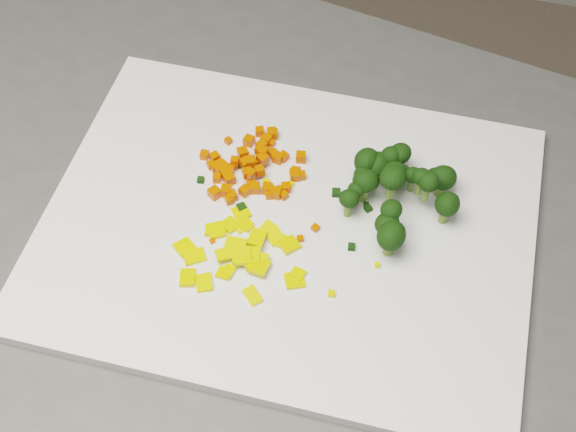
% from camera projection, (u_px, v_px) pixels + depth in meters
% --- Properties ---
extents(counter_block, '(1.12, 0.88, 0.90)m').
position_uv_depth(counter_block, '(298.00, 432.00, 1.13)').
color(counter_block, '#4B4B48').
rests_on(counter_block, ground).
extents(cutting_board, '(0.47, 0.37, 0.01)m').
position_uv_depth(cutting_board, '(288.00, 226.00, 0.78)').
color(cutting_board, white).
rests_on(cutting_board, counter_block).
extents(carrot_pile, '(0.10, 0.10, 0.03)m').
position_uv_depth(carrot_pile, '(252.00, 159.00, 0.80)').
color(carrot_pile, '#D54102').
rests_on(carrot_pile, cutting_board).
extents(pepper_pile, '(0.12, 0.12, 0.02)m').
position_uv_depth(pepper_pile, '(236.00, 253.00, 0.74)').
color(pepper_pile, yellow).
rests_on(pepper_pile, cutting_board).
extents(broccoli_pile, '(0.12, 0.12, 0.06)m').
position_uv_depth(broccoli_pile, '(410.00, 197.00, 0.75)').
color(broccoli_pile, black).
rests_on(broccoli_pile, cutting_board).
extents(carrot_cube_0, '(0.01, 0.01, 0.01)m').
position_uv_depth(carrot_cube_0, '(271.00, 143.00, 0.83)').
color(carrot_cube_0, '#D54102').
rests_on(carrot_cube_0, carrot_pile).
extents(carrot_cube_1, '(0.01, 0.01, 0.01)m').
position_uv_depth(carrot_cube_1, '(252.00, 163.00, 0.80)').
color(carrot_cube_1, '#D54102').
rests_on(carrot_cube_1, carrot_pile).
extents(carrot_cube_2, '(0.01, 0.01, 0.01)m').
position_uv_depth(carrot_cube_2, '(243.00, 153.00, 0.82)').
color(carrot_cube_2, '#D54102').
rests_on(carrot_cube_2, carrot_pile).
extents(carrot_cube_3, '(0.01, 0.01, 0.01)m').
position_uv_depth(carrot_cube_3, '(280.00, 189.00, 0.79)').
color(carrot_cube_3, '#D54102').
rests_on(carrot_cube_3, carrot_pile).
extents(carrot_cube_4, '(0.01, 0.01, 0.01)m').
position_uv_depth(carrot_cube_4, '(278.00, 158.00, 0.82)').
color(carrot_cube_4, '#D54102').
rests_on(carrot_cube_4, carrot_pile).
extents(carrot_cube_5, '(0.01, 0.01, 0.01)m').
position_uv_depth(carrot_cube_5, '(226.00, 174.00, 0.80)').
color(carrot_cube_5, '#D54102').
rests_on(carrot_cube_5, carrot_pile).
extents(carrot_cube_6, '(0.01, 0.01, 0.01)m').
position_uv_depth(carrot_cube_6, '(249.00, 141.00, 0.83)').
color(carrot_cube_6, '#D54102').
rests_on(carrot_cube_6, carrot_pile).
extents(carrot_cube_7, '(0.01, 0.01, 0.01)m').
position_uv_depth(carrot_cube_7, '(283.00, 157.00, 0.82)').
color(carrot_cube_7, '#D54102').
rests_on(carrot_cube_7, carrot_pile).
extents(carrot_cube_8, '(0.01, 0.01, 0.01)m').
position_uv_depth(carrot_cube_8, '(255.00, 188.00, 0.79)').
color(carrot_cube_8, '#D54102').
rests_on(carrot_cube_8, carrot_pile).
extents(carrot_cube_9, '(0.01, 0.01, 0.01)m').
position_uv_depth(carrot_cube_9, '(246.00, 164.00, 0.80)').
color(carrot_cube_9, '#D54102').
rests_on(carrot_cube_9, carrot_pile).
extents(carrot_cube_10, '(0.01, 0.01, 0.01)m').
position_uv_depth(carrot_cube_10, '(297.00, 171.00, 0.81)').
color(carrot_cube_10, '#D54102').
rests_on(carrot_cube_10, carrot_pile).
extents(carrot_cube_11, '(0.01, 0.01, 0.01)m').
position_uv_depth(carrot_cube_11, '(235.00, 165.00, 0.81)').
color(carrot_cube_11, '#D54102').
rests_on(carrot_cube_11, carrot_pile).
extents(carrot_cube_12, '(0.01, 0.01, 0.01)m').
position_uv_depth(carrot_cube_12, '(232.00, 196.00, 0.79)').
color(carrot_cube_12, '#D54102').
rests_on(carrot_cube_12, carrot_pile).
extents(carrot_cube_13, '(0.01, 0.01, 0.01)m').
position_uv_depth(carrot_cube_13, '(253.00, 187.00, 0.79)').
color(carrot_cube_13, '#D54102').
rests_on(carrot_cube_13, carrot_pile).
extents(carrot_cube_14, '(0.01, 0.01, 0.01)m').
position_uv_depth(carrot_cube_14, '(221.00, 163.00, 0.81)').
color(carrot_cube_14, '#D54102').
rests_on(carrot_cube_14, carrot_pile).
extents(carrot_cube_15, '(0.01, 0.01, 0.01)m').
position_uv_depth(carrot_cube_15, '(301.00, 157.00, 0.82)').
color(carrot_cube_15, '#D54102').
rests_on(carrot_cube_15, carrot_pile).
extents(carrot_cube_16, '(0.01, 0.01, 0.01)m').
position_uv_depth(carrot_cube_16, '(215.00, 157.00, 0.82)').
color(carrot_cube_16, '#D54102').
rests_on(carrot_cube_16, carrot_pile).
extents(carrot_cube_17, '(0.01, 0.01, 0.01)m').
position_uv_depth(carrot_cube_17, '(214.00, 193.00, 0.79)').
color(carrot_cube_17, '#D54102').
rests_on(carrot_cube_17, carrot_pile).
extents(carrot_cube_18, '(0.01, 0.01, 0.01)m').
position_uv_depth(carrot_cube_18, '(273.00, 134.00, 0.84)').
color(carrot_cube_18, '#D54102').
rests_on(carrot_cube_18, carrot_pile).
extents(carrot_cube_19, '(0.01, 0.01, 0.01)m').
position_uv_depth(carrot_cube_19, '(284.00, 195.00, 0.79)').
color(carrot_cube_19, '#D54102').
rests_on(carrot_cube_19, carrot_pile).
extents(carrot_cube_20, '(0.01, 0.01, 0.01)m').
position_uv_depth(carrot_cube_20, '(260.00, 131.00, 0.84)').
color(carrot_cube_20, '#D54102').
rests_on(carrot_cube_20, carrot_pile).
extents(carrot_cube_21, '(0.01, 0.01, 0.01)m').
position_uv_depth(carrot_cube_21, '(260.00, 171.00, 0.80)').
color(carrot_cube_21, '#D54102').
rests_on(carrot_cube_21, carrot_pile).
extents(carrot_cube_22, '(0.01, 0.01, 0.01)m').
position_uv_depth(carrot_cube_22, '(229.00, 179.00, 0.80)').
color(carrot_cube_22, '#D54102').
rests_on(carrot_cube_22, carrot_pile).
extents(carrot_cube_23, '(0.01, 0.01, 0.01)m').
position_uv_depth(carrot_cube_23, '(251.00, 160.00, 0.80)').
color(carrot_cube_23, '#D54102').
rests_on(carrot_cube_23, carrot_pile).
extents(carrot_cube_24, '(0.01, 0.01, 0.01)m').
position_uv_depth(carrot_cube_24, '(276.00, 193.00, 0.79)').
color(carrot_cube_24, '#D54102').
rests_on(carrot_cube_24, carrot_pile).
extents(carrot_cube_25, '(0.01, 0.01, 0.01)m').
position_uv_depth(carrot_cube_25, '(205.00, 155.00, 0.82)').
color(carrot_cube_25, '#D54102').
rests_on(carrot_cube_25, carrot_pile).
extents(carrot_cube_26, '(0.01, 0.01, 0.01)m').
position_uv_depth(carrot_cube_26, '(294.00, 171.00, 0.81)').
color(carrot_cube_26, '#D54102').
rests_on(carrot_cube_26, carrot_pile).
extents(carrot_cube_27, '(0.01, 0.01, 0.01)m').
position_uv_depth(carrot_cube_27, '(273.00, 155.00, 0.82)').
color(carrot_cube_27, '#D54102').
rests_on(carrot_cube_27, carrot_pile).
extents(carrot_cube_28, '(0.01, 0.01, 0.01)m').
position_uv_depth(carrot_cube_28, '(250.00, 174.00, 0.79)').
color(carrot_cube_28, '#D54102').
rests_on(carrot_cube_28, carrot_pile).
extents(carrot_cube_29, '(0.01, 0.01, 0.01)m').
position_uv_depth(carrot_cube_29, '(251.00, 164.00, 0.81)').
color(carrot_cube_29, '#D54102').
rests_on(carrot_cube_29, carrot_pile).
extents(carrot_cube_30, '(0.01, 0.01, 0.01)m').
position_uv_depth(carrot_cube_30, '(267.00, 189.00, 0.79)').
color(carrot_cube_30, '#D54102').
rests_on(carrot_cube_30, carrot_pile).
extents(carrot_cube_31, '(0.01, 0.01, 0.01)m').
position_uv_depth(carrot_cube_31, '(215.00, 167.00, 0.81)').
color(carrot_cube_31, '#D54102').
rests_on(carrot_cube_31, carrot_pile).
extents(carrot_cube_32, '(0.01, 0.01, 0.01)m').
position_uv_depth(carrot_cube_32, '(250.00, 185.00, 0.80)').
color(carrot_cube_32, '#D54102').
rests_on(carrot_cube_32, carrot_pile).
extents(carrot_cube_33, '(0.01, 0.01, 0.01)m').
position_uv_depth(carrot_cube_33, '(302.00, 175.00, 0.80)').
color(carrot_cube_33, '#D54102').
rests_on(carrot_cube_33, carrot_pile).
extents(carrot_cube_34, '(0.01, 0.01, 0.01)m').
position_uv_depth(carrot_cube_34, '(252.00, 163.00, 0.80)').
color(carrot_cube_34, '#D54102').
rests_on(carrot_cube_34, carrot_pile).
extents(carrot_cube_35, '(0.01, 0.01, 0.01)m').
position_uv_depth(carrot_cube_35, '(266.00, 140.00, 0.83)').
color(carrot_cube_35, '#D54102').
rests_on(carrot_cube_35, carrot_pile).
extents(carrot_cube_36, '(0.01, 0.01, 0.01)m').
position_uv_depth(carrot_cube_36, '(260.00, 150.00, 0.81)').
color(carrot_cube_36, '#D54102').
rests_on(carrot_cube_36, carrot_pile).
extents(carrot_cube_37, '(0.01, 0.01, 0.01)m').
position_uv_depth(carrot_cube_37, '(295.00, 176.00, 0.80)').
color(carrot_cube_37, '#D54102').
rests_on(carrot_cube_37, carrot_pile).
extents(carrot_cube_38, '(0.01, 0.01, 0.01)m').
position_uv_depth(carrot_cube_38, '(244.00, 191.00, 0.79)').
color(carrot_cube_38, '#D54102').
rests_on(carrot_cube_38, carrot_pile).
extents(carrot_cube_39, '(0.01, 0.01, 0.01)m').
position_uv_depth(carrot_cube_39, '(263.00, 159.00, 0.81)').
color(carrot_cube_39, '#D54102').
rests_on(carrot_cube_39, carrot_pile).
extents(carrot_cube_40, '(0.01, 0.01, 0.01)m').
position_uv_depth(carrot_cube_40, '(247.00, 173.00, 0.79)').
color(carrot_cube_40, '#D54102').
rests_on(carrot_cube_40, carrot_pile).
extents(carrot_cube_41, '(0.01, 0.01, 0.01)m').
position_uv_depth(carrot_cube_41, '(248.00, 163.00, 0.81)').
color(carrot_cube_41, '#D54102').
rests_on(carrot_cube_41, carrot_pile).
extents(carrot_cube_42, '(0.01, 0.01, 0.01)m').
position_uv_depth(carrot_cube_42, '(250.00, 162.00, 0.80)').
color(carrot_cube_42, '#D54102').
rests_on(carrot_cube_42, carrot_pile).
extents(carrot_cube_43, '(0.01, 0.01, 0.01)m').
position_uv_depth(carrot_cube_43, '(270.00, 193.00, 0.79)').
color(carrot_cube_43, '#D54102').
rests_on(carrot_cube_43, carrot_pile).
extents(carrot_cube_44, '(0.01, 0.01, 0.01)m').
position_uv_depth(carrot_cube_44, '(263.00, 152.00, 0.81)').
color(carrot_cube_44, '#D54102').
rests_on(carrot_cube_44, carrot_pile).
extents(carrot_cube_45, '(0.01, 0.01, 0.01)m').
position_uv_depth(carrot_cube_45, '(272.00, 133.00, 0.84)').
color(carrot_cube_45, '#D54102').
rests_on(carrot_cube_45, carrot_pile).
extents(carrot_cube_46, '(0.01, 0.01, 0.01)m').
position_uv_depth(carrot_cube_46, '(217.00, 178.00, 0.80)').
color(carrot_cube_46, '#D54102').
rests_on(carrot_cube_46, carrot_pile).
extents(carrot_cube_47, '(0.01, 0.01, 0.01)m').
position_uv_depth(carrot_cube_47, '(259.00, 132.00, 0.84)').
color(carrot_cube_47, '#D54102').
rests_on(carrot_cube_47, carrot_pile).
extents(carrot_cube_48, '(0.01, 0.01, 0.01)m').
position_uv_depth(carrot_cube_48, '(211.00, 165.00, 0.81)').
color(carrot_cube_48, '#D54102').
rests_on(carrot_cube_48, carrot_pile).
extents(carrot_cube_49, '(0.01, 0.01, 0.01)m').
position_uv_depth(carrot_cube_49, '(239.00, 162.00, 0.81)').
color(carrot_cube_49, '#D54102').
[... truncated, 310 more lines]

